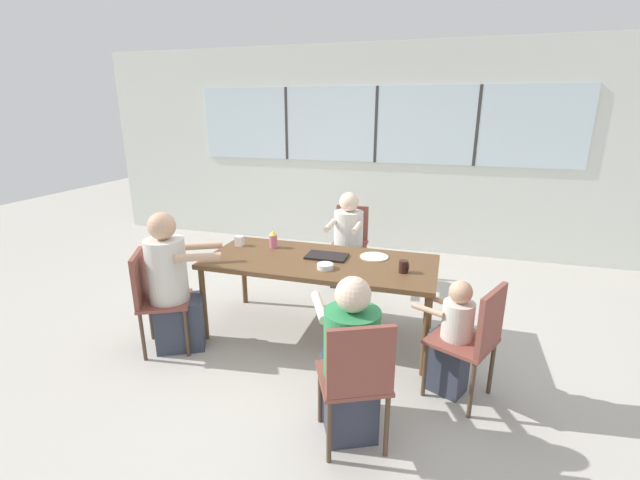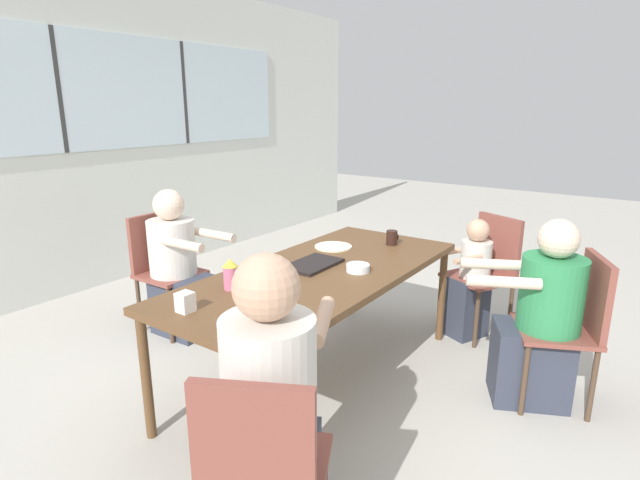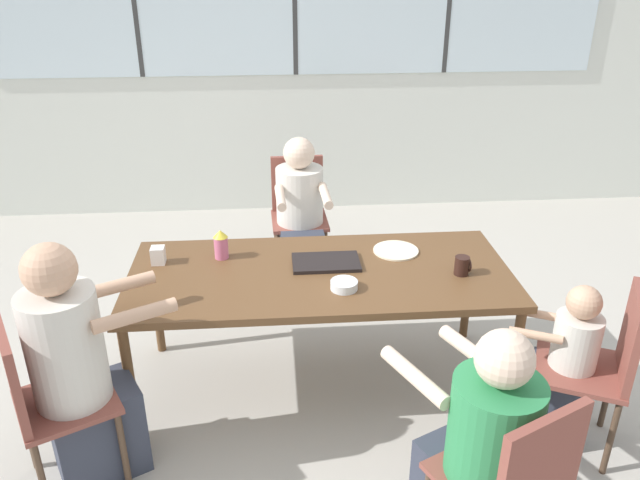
# 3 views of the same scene
# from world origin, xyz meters

# --- Properties ---
(ground_plane) EXTENTS (16.00, 16.00, 0.00)m
(ground_plane) POSITION_xyz_m (0.00, 0.00, 0.00)
(ground_plane) COLOR #B2ADA3
(wall_back_with_windows) EXTENTS (8.40, 0.08, 2.80)m
(wall_back_with_windows) POSITION_xyz_m (0.00, 2.66, 1.42)
(wall_back_with_windows) COLOR silver
(wall_back_with_windows) RESTS_ON ground_plane
(dining_table) EXTENTS (1.99, 0.87, 0.71)m
(dining_table) POSITION_xyz_m (0.00, 0.00, 0.66)
(dining_table) COLOR brown
(dining_table) RESTS_ON ground_plane
(chair_for_woman_green_shirt) EXTENTS (0.53, 0.53, 0.87)m
(chair_for_woman_green_shirt) POSITION_xyz_m (0.60, -1.27, 0.52)
(chair_for_woman_green_shirt) COLOR brown
(chair_for_woman_green_shirt) RESTS_ON ground_plane
(chair_for_man_blue_shirt) EXTENTS (0.54, 0.54, 0.87)m
(chair_for_man_blue_shirt) POSITION_xyz_m (-1.25, -0.65, 0.52)
(chair_for_man_blue_shirt) COLOR brown
(chair_for_man_blue_shirt) RESTS_ON ground_plane
(chair_for_man_teal_shirt) EXTENTS (0.41, 0.41, 0.87)m
(chair_for_man_teal_shirt) POSITION_xyz_m (-0.05, 1.40, 0.52)
(chair_for_man_teal_shirt) COLOR brown
(chair_for_man_teal_shirt) RESTS_ON ground_plane
(chair_for_toddler) EXTENTS (0.53, 0.53, 0.87)m
(chair_for_toddler) POSITION_xyz_m (1.27, -0.60, 0.52)
(chair_for_toddler) COLOR brown
(chair_for_toddler) RESTS_ON ground_plane
(person_woman_green_shirt) EXTENTS (0.56, 0.69, 1.06)m
(person_woman_green_shirt) POSITION_xyz_m (0.53, -1.11, 0.47)
(person_woman_green_shirt) COLOR #333847
(person_woman_green_shirt) RESTS_ON ground_plane
(person_man_blue_shirt) EXTENTS (0.66, 0.55, 1.19)m
(person_man_blue_shirt) POSITION_xyz_m (-1.10, -0.57, 0.54)
(person_man_blue_shirt) COLOR #333847
(person_man_blue_shirt) RESTS_ON ground_plane
(person_man_teal_shirt) EXTENTS (0.37, 0.64, 1.07)m
(person_man_teal_shirt) POSITION_xyz_m (-0.04, 1.23, 0.47)
(person_man_teal_shirt) COLOR #333847
(person_man_teal_shirt) RESTS_ON ground_plane
(person_toddler) EXTENTS (0.44, 0.36, 0.87)m
(person_toddler) POSITION_xyz_m (1.13, -0.53, 0.40)
(person_toddler) COLOR #333847
(person_toddler) RESTS_ON ground_plane
(food_tray_dark) EXTENTS (0.36, 0.22, 0.02)m
(food_tray_dark) POSITION_xyz_m (0.04, 0.08, 0.72)
(food_tray_dark) COLOR black
(food_tray_dark) RESTS_ON dining_table
(coffee_mug) EXTENTS (0.08, 0.08, 0.10)m
(coffee_mug) POSITION_xyz_m (0.73, -0.09, 0.76)
(coffee_mug) COLOR black
(coffee_mug) RESTS_ON dining_table
(sippy_cup) EXTENTS (0.08, 0.08, 0.16)m
(sippy_cup) POSITION_xyz_m (-0.52, 0.20, 0.79)
(sippy_cup) COLOR #CC668C
(sippy_cup) RESTS_ON dining_table
(milk_carton_small) EXTENTS (0.07, 0.07, 0.09)m
(milk_carton_small) POSITION_xyz_m (-0.85, 0.16, 0.76)
(milk_carton_small) COLOR silver
(milk_carton_small) RESTS_ON dining_table
(bowl_white_shallow) EXTENTS (0.14, 0.14, 0.04)m
(bowl_white_shallow) POSITION_xyz_m (0.10, -0.19, 0.73)
(bowl_white_shallow) COLOR silver
(bowl_white_shallow) RESTS_ON dining_table
(plate_tortillas) EXTENTS (0.25, 0.25, 0.01)m
(plate_tortillas) POSITION_xyz_m (0.44, 0.20, 0.71)
(plate_tortillas) COLOR beige
(plate_tortillas) RESTS_ON dining_table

